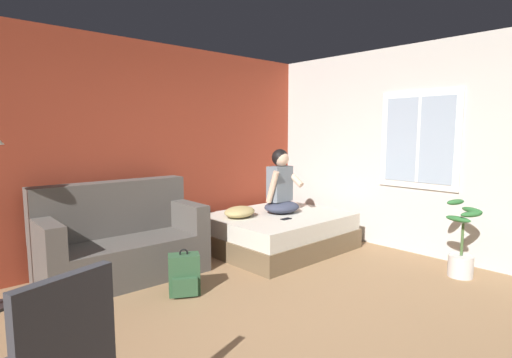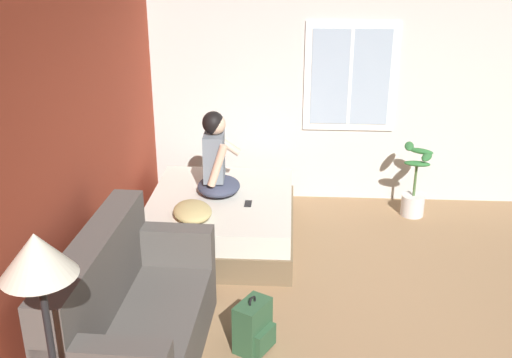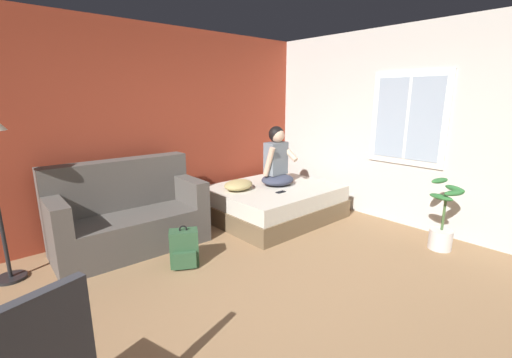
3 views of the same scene
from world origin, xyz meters
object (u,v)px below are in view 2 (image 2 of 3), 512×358
object	(u,v)px
throw_pillow	(192,211)
couch	(131,319)
cell_phone	(248,204)
floor_lamp	(41,285)
backpack	(254,327)
potted_plant	(414,190)
bed	(221,219)
person_seated	(216,161)

from	to	relation	value
throw_pillow	couch	bearing A→B (deg)	172.19
cell_phone	floor_lamp	size ratio (longest dim) A/B	0.08
backpack	potted_plant	distance (m)	3.00
bed	floor_lamp	world-z (taller)	floor_lamp
backpack	throw_pillow	bearing A→B (deg)	27.35
couch	floor_lamp	world-z (taller)	floor_lamp
person_seated	floor_lamp	world-z (taller)	floor_lamp
couch	person_seated	world-z (taller)	person_seated
backpack	throw_pillow	world-z (taller)	throw_pillow
person_seated	cell_phone	distance (m)	0.55
floor_lamp	potted_plant	size ratio (longest dim) A/B	2.00
throw_pillow	person_seated	bearing A→B (deg)	-14.66
throw_pillow	floor_lamp	xyz separation A→B (m)	(-2.72, 0.24, 0.88)
couch	person_seated	xyz separation A→B (m)	(2.13, -0.37, 0.44)
cell_phone	potted_plant	size ratio (longest dim) A/B	0.17
throw_pillow	floor_lamp	bearing A→B (deg)	174.90
couch	backpack	world-z (taller)	couch
bed	potted_plant	world-z (taller)	potted_plant
person_seated	throw_pillow	bearing A→B (deg)	165.34
person_seated	backpack	distance (m)	2.05
throw_pillow	cell_phone	bearing A→B (deg)	-54.87
couch	throw_pillow	distance (m)	1.54
cell_phone	potted_plant	world-z (taller)	potted_plant
bed	throw_pillow	world-z (taller)	throw_pillow
bed	potted_plant	bearing A→B (deg)	-70.99
backpack	couch	bearing A→B (deg)	105.75
throw_pillow	potted_plant	xyz separation A→B (m)	(1.23, -2.31, -0.25)
backpack	floor_lamp	size ratio (longest dim) A/B	0.27
bed	throw_pillow	size ratio (longest dim) A/B	3.71
bed	cell_phone	bearing A→B (deg)	-117.39
person_seated	backpack	world-z (taller)	person_seated
floor_lamp	backpack	bearing A→B (deg)	-31.89
person_seated	throw_pillow	xyz separation A→B (m)	(-0.61, 0.16, -0.29)
throw_pillow	floor_lamp	world-z (taller)	floor_lamp
couch	person_seated	size ratio (longest dim) A/B	1.97
bed	backpack	world-z (taller)	bed
potted_plant	person_seated	bearing A→B (deg)	106.07
bed	couch	world-z (taller)	couch
person_seated	throw_pillow	world-z (taller)	person_seated
potted_plant	cell_phone	bearing A→B (deg)	115.79
person_seated	cell_phone	size ratio (longest dim) A/B	6.08
backpack	person_seated	bearing A→B (deg)	14.88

